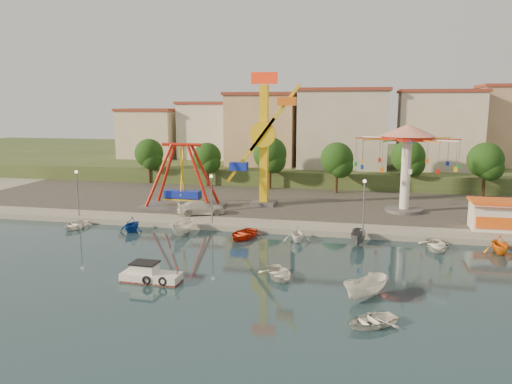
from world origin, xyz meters
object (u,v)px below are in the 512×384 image
(pirate_ship_ride, at_px, (182,177))
(van, at_px, (201,208))
(kamikaze_tower, at_px, (266,143))
(rowboat_a, at_px, (279,273))
(skiff, at_px, (366,288))
(wave_swinger, at_px, (407,148))
(cabin_motorboat, at_px, (150,276))

(pirate_ship_ride, relative_size, van, 1.83)
(pirate_ship_ride, bearing_deg, kamikaze_tower, 18.08)
(van, bearing_deg, rowboat_a, -168.86)
(rowboat_a, xyz_separation_m, van, (-12.23, 17.59, 1.01))
(pirate_ship_ride, distance_m, van, 5.80)
(skiff, bearing_deg, rowboat_a, -165.68)
(rowboat_a, bearing_deg, skiff, -51.38)
(rowboat_a, bearing_deg, kamikaze_tower, 76.28)
(pirate_ship_ride, relative_size, kamikaze_tower, 0.61)
(wave_swinger, xyz_separation_m, rowboat_a, (-10.94, -24.18, -7.81))
(pirate_ship_ride, distance_m, rowboat_a, 26.62)
(pirate_ship_ride, height_order, rowboat_a, pirate_ship_ride)
(wave_swinger, relative_size, skiff, 2.78)
(cabin_motorboat, relative_size, skiff, 1.09)
(skiff, bearing_deg, wave_swinger, 119.31)
(wave_swinger, bearing_deg, cabin_motorboat, -127.04)
(pirate_ship_ride, relative_size, skiff, 2.39)
(kamikaze_tower, relative_size, rowboat_a, 4.43)
(wave_swinger, xyz_separation_m, cabin_motorboat, (-20.39, -27.02, -7.77))
(cabin_motorboat, xyz_separation_m, skiff, (16.04, -0.11, 0.38))
(wave_swinger, distance_m, skiff, 28.45)
(rowboat_a, bearing_deg, pirate_ship_ride, 99.54)
(pirate_ship_ride, bearing_deg, cabin_motorboat, -75.16)
(pirate_ship_ride, xyz_separation_m, wave_swinger, (26.72, 3.11, 3.80))
(pirate_ship_ride, xyz_separation_m, cabin_motorboat, (6.33, -23.90, -3.97))
(cabin_motorboat, distance_m, van, 20.64)
(rowboat_a, bearing_deg, van, 97.51)
(pirate_ship_ride, height_order, van, pirate_ship_ride)
(cabin_motorboat, distance_m, skiff, 16.05)
(wave_swinger, height_order, cabin_motorboat, wave_swinger)
(rowboat_a, bearing_deg, cabin_motorboat, 169.43)
(skiff, xyz_separation_m, van, (-18.83, 20.54, 0.59))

